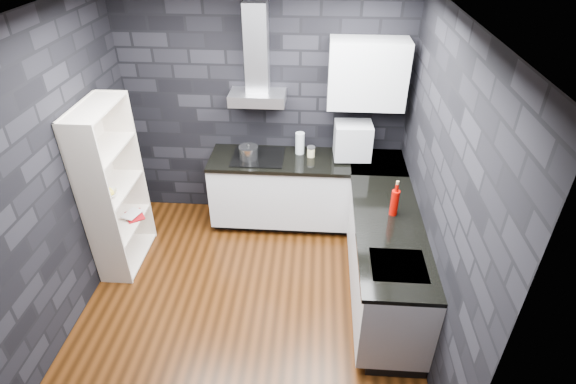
# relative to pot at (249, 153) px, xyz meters

# --- Properties ---
(ground) EXTENTS (3.20, 3.20, 0.00)m
(ground) POSITION_rel_pot_xyz_m (0.15, -1.26, -0.97)
(ground) COLOR #3D1D09
(ceiling) EXTENTS (3.20, 3.20, 0.00)m
(ceiling) POSITION_rel_pot_xyz_m (0.15, -1.26, 1.73)
(ceiling) COLOR silver
(wall_back) EXTENTS (3.20, 0.05, 2.70)m
(wall_back) POSITION_rel_pot_xyz_m (0.15, 0.37, 0.38)
(wall_back) COLOR black
(wall_back) RESTS_ON ground
(wall_front) EXTENTS (3.20, 0.05, 2.70)m
(wall_front) POSITION_rel_pot_xyz_m (0.15, -2.88, 0.38)
(wall_front) COLOR black
(wall_front) RESTS_ON ground
(wall_left) EXTENTS (0.05, 3.20, 2.70)m
(wall_left) POSITION_rel_pot_xyz_m (-1.47, -1.26, 0.38)
(wall_left) COLOR black
(wall_left) RESTS_ON ground
(wall_right) EXTENTS (0.05, 3.20, 2.70)m
(wall_right) POSITION_rel_pot_xyz_m (1.78, -1.26, 0.38)
(wall_right) COLOR black
(wall_right) RESTS_ON ground
(toekick_back) EXTENTS (2.18, 0.50, 0.10)m
(toekick_back) POSITION_rel_pot_xyz_m (0.65, 0.08, -0.92)
(toekick_back) COLOR black
(toekick_back) RESTS_ON ground
(toekick_right) EXTENTS (0.50, 1.78, 0.10)m
(toekick_right) POSITION_rel_pot_xyz_m (1.49, -1.16, -0.92)
(toekick_right) COLOR black
(toekick_right) RESTS_ON ground
(counter_back_cab) EXTENTS (2.20, 0.60, 0.76)m
(counter_back_cab) POSITION_rel_pot_xyz_m (0.65, 0.04, -0.49)
(counter_back_cab) COLOR silver
(counter_back_cab) RESTS_ON ground
(counter_right_cab) EXTENTS (0.60, 1.80, 0.76)m
(counter_right_cab) POSITION_rel_pot_xyz_m (1.45, -1.16, -0.49)
(counter_right_cab) COLOR silver
(counter_right_cab) RESTS_ON ground
(counter_back_top) EXTENTS (2.20, 0.62, 0.04)m
(counter_back_top) POSITION_rel_pot_xyz_m (0.65, 0.03, -0.09)
(counter_back_top) COLOR black
(counter_back_top) RESTS_ON counter_back_cab
(counter_right_top) EXTENTS (0.62, 1.80, 0.04)m
(counter_right_top) POSITION_rel_pot_xyz_m (1.44, -1.16, -0.09)
(counter_right_top) COLOR black
(counter_right_top) RESTS_ON counter_right_cab
(counter_corner_top) EXTENTS (0.62, 0.62, 0.04)m
(counter_corner_top) POSITION_rel_pot_xyz_m (1.45, 0.04, -0.09)
(counter_corner_top) COLOR black
(counter_corner_top) RESTS_ON counter_right_cab
(hood_body) EXTENTS (0.60, 0.34, 0.12)m
(hood_body) POSITION_rel_pot_xyz_m (0.10, 0.17, 0.59)
(hood_body) COLOR silver
(hood_body) RESTS_ON wall_back
(hood_chimney) EXTENTS (0.24, 0.20, 0.90)m
(hood_chimney) POSITION_rel_pot_xyz_m (0.10, 0.24, 1.10)
(hood_chimney) COLOR silver
(hood_chimney) RESTS_ON hood_body
(upper_cabinet) EXTENTS (0.80, 0.35, 0.70)m
(upper_cabinet) POSITION_rel_pot_xyz_m (1.25, 0.17, 0.88)
(upper_cabinet) COLOR silver
(upper_cabinet) RESTS_ON wall_back
(cooktop) EXTENTS (0.58, 0.50, 0.01)m
(cooktop) POSITION_rel_pot_xyz_m (0.10, 0.04, -0.07)
(cooktop) COLOR black
(cooktop) RESTS_ON counter_back_top
(sink_rim) EXTENTS (0.44, 0.40, 0.01)m
(sink_rim) POSITION_rel_pot_xyz_m (1.45, -1.66, -0.08)
(sink_rim) COLOR silver
(sink_rim) RESTS_ON counter_right_top
(pot) EXTENTS (0.24, 0.24, 0.12)m
(pot) POSITION_rel_pot_xyz_m (0.00, 0.00, 0.00)
(pot) COLOR #B2B3B7
(pot) RESTS_ON cooktop
(glass_vase) EXTENTS (0.11, 0.11, 0.25)m
(glass_vase) POSITION_rel_pot_xyz_m (0.57, 0.18, 0.05)
(glass_vase) COLOR silver
(glass_vase) RESTS_ON counter_back_top
(storage_jar) EXTENTS (0.09, 0.09, 0.11)m
(storage_jar) POSITION_rel_pot_xyz_m (0.70, 0.10, -0.02)
(storage_jar) COLOR beige
(storage_jar) RESTS_ON counter_back_top
(utensil_crock) EXTENTS (0.10, 0.10, 0.11)m
(utensil_crock) POSITION_rel_pot_xyz_m (1.00, 0.08, -0.02)
(utensil_crock) COLOR #B2B3B7
(utensil_crock) RESTS_ON counter_back_top
(appliance_garage) EXTENTS (0.42, 0.33, 0.40)m
(appliance_garage) POSITION_rel_pot_xyz_m (1.15, 0.09, 0.15)
(appliance_garage) COLOR #B5B6BC
(appliance_garage) RESTS_ON counter_back_top
(red_bottle) EXTENTS (0.10, 0.10, 0.25)m
(red_bottle) POSITION_rel_pot_xyz_m (1.49, -0.96, 0.05)
(red_bottle) COLOR #9B0701
(red_bottle) RESTS_ON counter_right_top
(bookshelf) EXTENTS (0.43, 0.83, 1.80)m
(bookshelf) POSITION_rel_pot_xyz_m (-1.27, -0.74, -0.07)
(bookshelf) COLOR beige
(bookshelf) RESTS_ON ground
(fruit_bowl) EXTENTS (0.24, 0.24, 0.05)m
(fruit_bowl) POSITION_rel_pot_xyz_m (-1.27, -0.87, -0.04)
(fruit_bowl) COLOR silver
(fruit_bowl) RESTS_ON bookshelf
(book_red) EXTENTS (0.16, 0.11, 0.23)m
(book_red) POSITION_rel_pot_xyz_m (-1.26, -0.64, -0.40)
(book_red) COLOR maroon
(book_red) RESTS_ON bookshelf
(book_second) EXTENTS (0.15, 0.06, 0.20)m
(book_second) POSITION_rel_pot_xyz_m (-1.28, -0.57, -0.38)
(book_second) COLOR #B2B2B2
(book_second) RESTS_ON bookshelf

